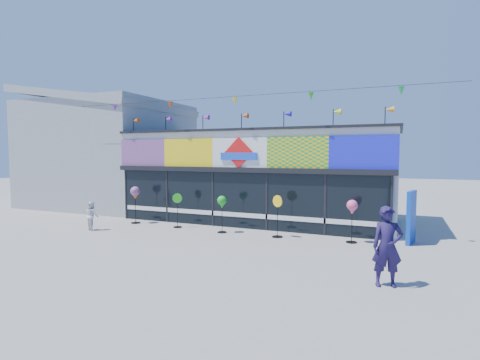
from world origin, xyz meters
The scene contains 11 objects.
ground centered at (0.00, 0.00, 0.00)m, with size 80.00×80.00×0.00m, color gray.
kite_shop centered at (0.00, 5.94, 2.05)m, with size 16.00×5.70×5.31m.
neighbour_building centered at (-10.00, 7.00, 3.20)m, with size 8.18×7.20×6.87m.
blue_sign centered at (6.43, 3.26, 0.91)m, with size 0.34×0.91×1.80m.
spinner_0 centered at (-4.61, 2.59, 1.30)m, with size 0.41×0.41×1.62m.
spinner_1 centered at (-2.40, 2.51, 0.75)m, with size 0.39×0.36×1.42m.
spinner_2 centered at (-0.25, 2.31, 1.15)m, with size 0.36×0.36×1.44m.
spinner_3 centered at (1.96, 2.39, 0.82)m, with size 0.41×0.39×1.54m.
spinner_4 centered at (4.57, 2.58, 1.19)m, with size 0.38×0.38×1.48m.
adult_man centered at (5.81, -1.50, 0.93)m, with size 0.68×0.44×1.86m, color #1E1440.
child centered at (-5.27, 0.72, 0.58)m, with size 0.56×0.32×1.15m, color white.
Camera 1 is at (6.03, -10.58, 3.05)m, focal length 28.00 mm.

